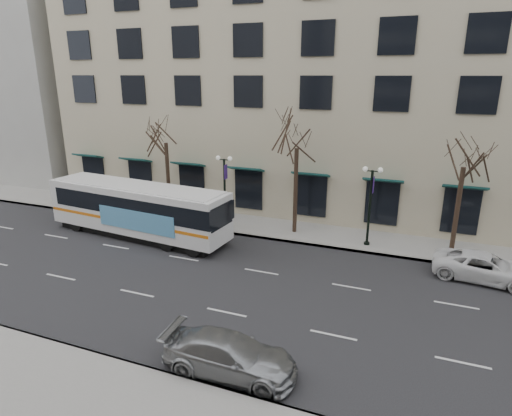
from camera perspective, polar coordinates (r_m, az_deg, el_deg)
The scene contains 12 objects.
ground at distance 22.32m, azimuth -1.40°, elevation -10.90°, with size 160.00×160.00×0.00m, color black.
sidewalk_far at distance 29.19m, azimuth 14.72°, elevation -4.29°, with size 80.00×4.00×0.15m, color gray.
building_hotel at distance 40.30m, azimuth 7.92°, elevation 19.28°, with size 40.00×20.00×24.00m, color #B8AC8C.
building_far_upblock at distance 60.20m, azimuth -29.72°, elevation 18.54°, with size 28.00×20.00×28.00m, color #999993.
tree_far_left at distance 32.41m, azimuth -12.03°, elevation 10.16°, with size 3.60×3.60×8.34m.
tree_far_mid at distance 28.21m, azimuth 5.50°, elevation 9.85°, with size 3.60×3.60×8.55m.
tree_far_right at distance 27.33m, azimuth 26.21°, elevation 6.88°, with size 3.60×3.60×8.06m.
lamp_post_left at distance 30.17m, azimuth -4.19°, elevation 2.70°, with size 1.22×0.45×5.21m.
lamp_post_right at distance 27.52m, azimuth 14.98°, elevation 0.69°, with size 1.22×0.45×5.21m.
city_bus at distance 29.74m, azimuth -15.38°, elevation -0.08°, with size 13.45×4.10×3.59m.
silver_car at distance 16.62m, azimuth -3.53°, elevation -18.97°, with size 2.06×5.06×1.47m, color #939699.
white_pickup at distance 26.10m, azimuth 28.21°, elevation -6.98°, with size 2.41×5.23×1.45m, color white.
Camera 1 is at (7.64, -18.11, 10.59)m, focal length 30.00 mm.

